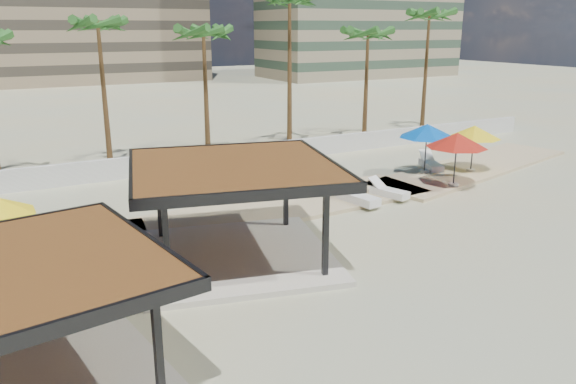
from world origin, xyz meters
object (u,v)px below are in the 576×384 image
lounger_b (357,197)px  lounger_d (431,164)px  lounger_a (11,231)px  pavilion_central (235,203)px  lounger_c (389,192)px  pavilion_west (16,319)px  umbrella_c (457,140)px

lounger_b → lounger_d: lounger_b is taller
lounger_a → lounger_b: 14.88m
pavilion_central → lounger_a: bearing=153.3°
lounger_a → lounger_b: lounger_b is taller
lounger_d → lounger_c: bearing=141.7°
lounger_a → lounger_b: bearing=-99.3°
lounger_b → pavilion_central: bearing=102.7°
pavilion_west → lounger_a: (0.27, 10.86, -1.54)m
pavilion_west → umbrella_c: bearing=12.4°
lounger_b → lounger_c: lounger_b is taller
lounger_a → lounger_d: (22.21, 0.60, 0.00)m
lounger_d → pavilion_west: bearing=138.6°
lounger_a → pavilion_central: bearing=-128.4°
umbrella_c → lounger_b: 6.40m
lounger_c → lounger_d: size_ratio=0.90×
pavilion_west → umbrella_c: pavilion_west is taller
lounger_a → lounger_d: 22.22m
lounger_b → lounger_d: size_ratio=1.02×
pavilion_west → lounger_c: size_ratio=3.29×
pavilion_central → pavilion_west: size_ratio=1.17×
lounger_a → lounger_d: lounger_d is taller
pavilion_west → umbrella_c: 22.40m
umbrella_c → lounger_d: 4.37m
umbrella_c → lounger_b: umbrella_c is taller
pavilion_central → lounger_b: 8.34m
pavilion_west → lounger_c: bearing=17.3°
pavilion_central → lounger_b: bearing=35.9°
lounger_b → lounger_d: 8.32m
lounger_b → pavilion_west: bearing=108.6°
pavilion_west → lounger_b: size_ratio=2.92×
umbrella_c → lounger_d: (1.57, 3.45, -2.17)m
umbrella_c → lounger_a: bearing=172.1°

